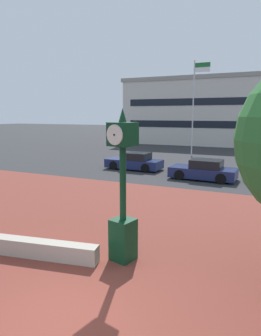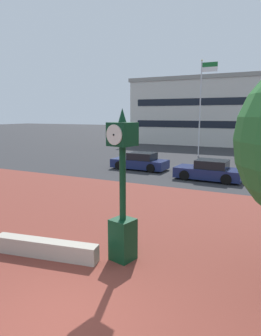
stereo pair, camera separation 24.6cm
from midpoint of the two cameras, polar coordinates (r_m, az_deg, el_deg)
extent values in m
plane|color=#2D2D30|center=(6.86, -11.75, -26.58)|extent=(200.00, 200.00, 0.00)
cube|color=brown|center=(9.73, 2.67, -14.62)|extent=(44.00, 15.69, 0.01)
cube|color=#ADA393|center=(9.31, -15.07, -14.52)|extent=(3.22, 0.94, 0.50)
cube|color=#0C381E|center=(8.72, -0.62, -13.38)|extent=(0.72, 0.72, 1.19)
cylinder|color=#0C381E|center=(8.21, -0.64, -2.93)|extent=(0.18, 0.18, 2.06)
cube|color=#0C381E|center=(8.02, -0.66, 6.43)|extent=(0.75, 0.75, 0.62)
cylinder|color=silver|center=(8.27, 0.80, 6.55)|extent=(0.52, 0.15, 0.53)
sphere|color=black|center=(8.28, 0.89, 6.55)|extent=(0.05, 0.05, 0.05)
cylinder|color=silver|center=(7.77, -2.22, 6.31)|extent=(0.52, 0.15, 0.53)
sphere|color=black|center=(7.75, -2.32, 6.30)|extent=(0.05, 0.05, 0.05)
cone|color=#0C381E|center=(8.00, -0.67, 9.98)|extent=(0.22, 0.22, 0.37)
cube|color=navy|center=(22.58, 2.04, 0.85)|extent=(4.22, 1.85, 0.64)
cube|color=black|center=(22.41, 2.53, 2.23)|extent=(1.96, 1.54, 0.56)
cylinder|color=black|center=(22.49, -1.82, 0.51)|extent=(0.65, 0.24, 0.64)
cylinder|color=black|center=(23.88, 0.08, 1.08)|extent=(0.65, 0.24, 0.64)
cylinder|color=black|center=(21.35, 4.23, -0.03)|extent=(0.65, 0.24, 0.64)
cylinder|color=black|center=(22.82, 5.84, 0.60)|extent=(0.65, 0.24, 0.64)
cube|color=navy|center=(19.60, 14.88, -0.91)|extent=(4.17, 1.97, 0.64)
cube|color=black|center=(19.46, 15.54, 0.66)|extent=(1.95, 1.63, 0.56)
cylinder|color=black|center=(19.17, 10.58, -1.35)|extent=(0.65, 0.25, 0.64)
cylinder|color=black|center=(20.74, 12.02, -0.53)|extent=(0.65, 0.25, 0.64)
cylinder|color=black|center=(18.57, 18.06, -2.05)|extent=(0.65, 0.25, 0.64)
cylinder|color=black|center=(20.19, 18.94, -1.15)|extent=(0.65, 0.25, 0.64)
cylinder|color=silver|center=(30.29, 13.27, 10.67)|extent=(0.12, 0.12, 9.01)
sphere|color=gold|center=(30.69, 13.63, 19.22)|extent=(0.14, 0.14, 0.14)
cube|color=#19662D|center=(30.47, 15.08, 18.42)|extent=(1.41, 0.02, 0.43)
cube|color=white|center=(30.41, 15.04, 17.63)|extent=(1.41, 0.02, 0.43)
cube|color=beige|center=(45.03, 17.23, 9.89)|extent=(23.53, 11.31, 8.48)
cube|color=gray|center=(45.27, 17.54, 15.57)|extent=(24.00, 11.54, 0.50)
cube|color=black|center=(39.46, 15.82, 7.93)|extent=(21.17, 0.04, 0.90)
cube|color=black|center=(39.47, 16.02, 12.03)|extent=(21.17, 0.04, 0.90)
camera|label=1|loc=(0.12, -89.16, 0.15)|focal=32.16mm
camera|label=2|loc=(0.12, 90.84, -0.15)|focal=32.16mm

